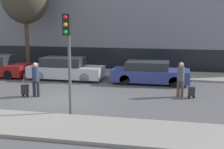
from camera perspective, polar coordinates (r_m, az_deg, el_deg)
name	(u,v)px	position (r m, az deg, el deg)	size (l,w,h in m)	color
ground_plane	(60,99)	(15.13, -9.56, -4.43)	(80.00, 80.00, 0.00)	#4C4C4F
sidewalk_near	(21,123)	(11.86, -16.32, -8.58)	(28.00, 2.50, 0.12)	gray
sidewalk_far	(97,73)	(21.62, -2.73, 0.32)	(28.00, 3.00, 0.12)	gray
building_facade	(109,7)	(24.94, -0.57, 12.22)	(28.00, 3.15, 9.29)	slate
parked_car_1	(65,69)	(19.71, -8.53, 0.98)	(4.65, 1.74, 1.38)	#B7BABF
parked_car_2	(150,73)	(18.43, 6.91, 0.27)	(4.49, 1.74, 1.30)	navy
pedestrian_left	(36,78)	(15.58, -13.79, -0.54)	(0.35, 0.34, 1.69)	#23232D
trolley_left	(25,90)	(15.85, -15.62, -2.66)	(0.34, 0.29, 1.14)	#262628
pedestrian_right	(181,77)	(15.46, 12.46, -0.50)	(0.34, 0.34, 1.72)	#4C4233
trolley_right	(192,91)	(15.47, 14.34, -2.99)	(0.34, 0.29, 1.10)	#262628
traffic_light	(68,44)	(11.98, -8.04, 5.46)	(0.28, 0.47, 3.97)	#515154
parked_bicycle	(132,67)	(21.21, 3.59, 1.31)	(1.77, 0.06, 0.96)	black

